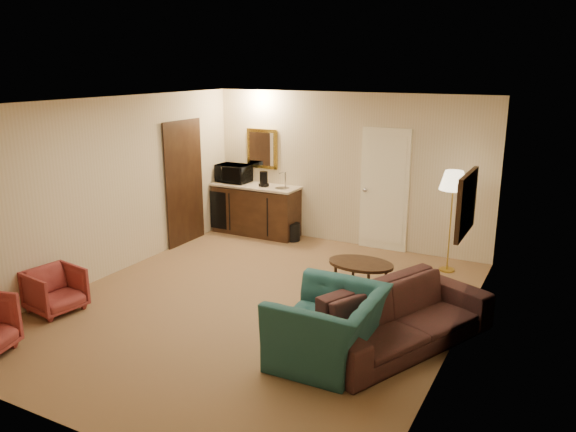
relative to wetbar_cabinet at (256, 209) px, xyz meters
name	(u,v)px	position (x,y,z in m)	size (l,w,h in m)	color
ground	(258,304)	(1.65, -2.72, -0.46)	(6.00, 6.00, 0.00)	#8A6446
room_walls	(279,165)	(1.55, -1.95, 1.26)	(5.02, 6.01, 2.61)	beige
wetbar_cabinet	(256,209)	(0.00, 0.00, 0.00)	(1.64, 0.58, 0.92)	#3B2213
sofa	(401,308)	(3.62, -2.93, -0.01)	(2.28, 0.67, 0.89)	black
teal_armchair	(328,315)	(3.05, -3.62, 0.06)	(1.18, 0.77, 1.03)	#1D484A
rose_chair_near	(55,288)	(-0.50, -4.10, -0.15)	(0.60, 0.56, 0.62)	#953930
coffee_table	(360,280)	(2.77, -1.91, -0.21)	(0.88, 0.60, 0.51)	black
floor_lamp	(451,222)	(3.57, -0.32, 0.32)	(0.41, 0.41, 1.55)	gold
waste_bin	(293,232)	(0.80, -0.07, -0.30)	(0.25, 0.25, 0.32)	black
microwave	(233,171)	(-0.49, 0.03, 0.66)	(0.60, 0.33, 0.41)	black
coffee_maker	(264,179)	(0.20, -0.04, 0.60)	(0.14, 0.14, 0.27)	black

